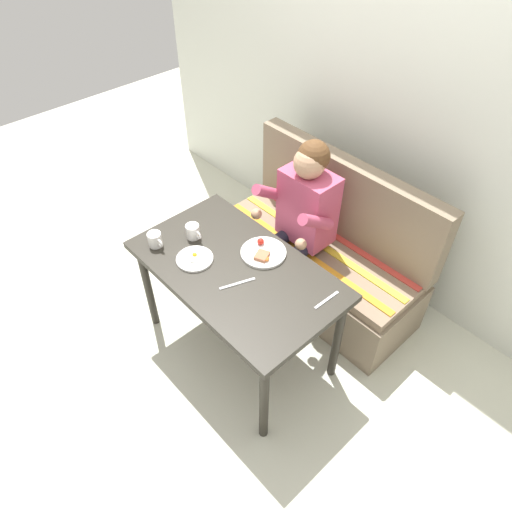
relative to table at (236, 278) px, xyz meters
The scene contains 11 objects.
ground_plane 0.65m from the table, ahead, with size 8.00×8.00×0.00m, color beige.
back_wall 1.43m from the table, 90.00° to the left, with size 4.40×0.10×2.60m, color silver.
table is the anchor object (origin of this frame).
couch 0.83m from the table, 90.00° to the left, with size 1.44×0.56×1.00m.
person 0.60m from the table, 97.67° to the left, with size 0.45×0.61×1.21m.
plate_breakfast 0.21m from the table, 82.76° to the left, with size 0.26×0.26×0.05m.
plate_eggs 0.26m from the table, 147.18° to the right, with size 0.21×0.21×0.04m.
coffee_mug 0.52m from the table, 153.74° to the right, with size 0.12×0.08×0.09m.
coffee_mug_second 0.38m from the table, behind, with size 0.12×0.08×0.09m.
fork 0.54m from the table, 20.87° to the left, with size 0.01×0.17×0.01m, color silver.
knife 0.15m from the table, 37.27° to the right, with size 0.01×0.20×0.01m, color silver.
Camera 1 is at (1.40, -1.14, 2.55)m, focal length 32.69 mm.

